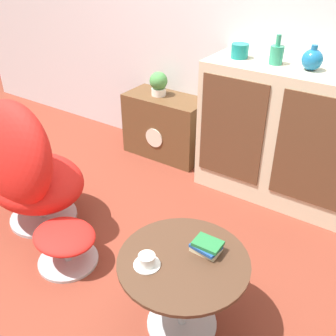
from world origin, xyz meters
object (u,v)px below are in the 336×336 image
at_px(tv_console, 165,126).
at_px(teacup, 147,261).
at_px(sideboard, 280,135).
at_px(egg_chair, 26,170).
at_px(vase_inner_right, 312,59).
at_px(potted_plant, 159,83).
at_px(coffee_table, 183,281).
at_px(vase_leftmost, 240,51).
at_px(book_stack, 207,247).
at_px(ottoman, 65,241).
at_px(vase_inner_left, 277,54).

distance_m(tv_console, teacup, 1.96).
height_order(sideboard, tv_console, sideboard).
height_order(tv_console, egg_chair, egg_chair).
bearing_deg(vase_inner_right, teacup, -96.49).
height_order(sideboard, potted_plant, sideboard).
distance_m(sideboard, tv_console, 1.11).
height_order(coffee_table, vase_leftmost, vase_leftmost).
distance_m(sideboard, vase_inner_right, 0.60).
height_order(coffee_table, book_stack, book_stack).
xyz_separation_m(sideboard, coffee_table, (0.07, -1.48, -0.19)).
bearing_deg(coffee_table, egg_chair, 174.01).
bearing_deg(potted_plant, vase_inner_right, -2.31).
bearing_deg(ottoman, teacup, -8.95).
bearing_deg(teacup, potted_plant, 123.58).
xyz_separation_m(egg_chair, coffee_table, (1.35, -0.14, -0.12)).
bearing_deg(egg_chair, teacup, -12.33).
bearing_deg(book_stack, sideboard, 95.42).
distance_m(potted_plant, teacup, 2.00).
relative_size(tv_console, coffee_table, 1.15).
relative_size(sideboard, vase_leftmost, 9.46).
relative_size(tv_console, vase_leftmost, 5.85).
relative_size(sideboard, potted_plant, 5.68).
bearing_deg(coffee_table, sideboard, 92.64).
bearing_deg(vase_leftmost, vase_inner_left, 0.00).
bearing_deg(tv_console, coffee_table, -53.01).
bearing_deg(ottoman, sideboard, 61.97).
height_order(vase_inner_right, book_stack, vase_inner_right).
bearing_deg(tv_console, book_stack, -49.39).
xyz_separation_m(egg_chair, vase_inner_left, (1.16, 1.34, 0.65)).
distance_m(sideboard, book_stack, 1.37).
bearing_deg(vase_leftmost, tv_console, 175.74).
xyz_separation_m(vase_inner_right, book_stack, (0.00, -1.37, -0.60)).
relative_size(vase_inner_right, teacup, 1.27).
distance_m(tv_console, vase_inner_left, 1.27).
xyz_separation_m(coffee_table, teacup, (-0.13, -0.13, 0.17)).
bearing_deg(egg_chair, ottoman, -17.25).
distance_m(egg_chair, vase_leftmost, 1.73).
xyz_separation_m(coffee_table, vase_inner_left, (-0.19, 1.48, 0.77)).
xyz_separation_m(sideboard, tv_console, (-1.09, 0.06, -0.23)).
xyz_separation_m(sideboard, ottoman, (-0.79, -1.49, -0.35)).
relative_size(coffee_table, vase_inner_right, 3.92).
bearing_deg(vase_inner_right, vase_leftmost, 180.00).
distance_m(egg_chair, book_stack, 1.41).
bearing_deg(tv_console, vase_leftmost, -4.26).
bearing_deg(teacup, vase_inner_right, 83.51).
xyz_separation_m(sideboard, book_stack, (0.13, -1.36, -0.01)).
height_order(ottoman, vase_leftmost, vase_leftmost).
bearing_deg(vase_inner_right, vase_inner_left, 180.00).
bearing_deg(potted_plant, egg_chair, -94.93).
height_order(ottoman, teacup, teacup).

